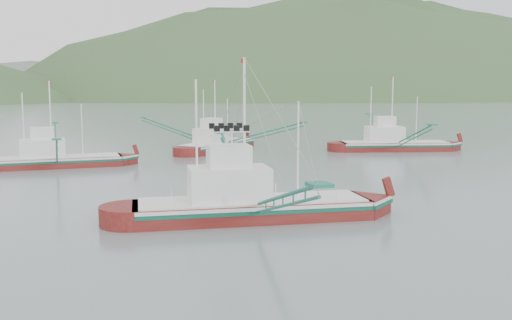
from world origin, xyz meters
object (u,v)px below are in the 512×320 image
object	(u,v)px
bg_boat_left	(55,155)
main_boat	(249,193)
bg_boat_far	(217,134)
bg_boat_right	(394,136)

from	to	relation	value
bg_boat_left	main_boat	bearing A→B (deg)	-68.73
bg_boat_far	bg_boat_left	distance (m)	23.52
main_boat	bg_boat_far	bearing A→B (deg)	85.07
bg_boat_right	bg_boat_left	bearing A→B (deg)	-162.09
bg_boat_far	bg_boat_right	bearing A→B (deg)	-62.46
main_boat	bg_boat_left	distance (m)	32.93
bg_boat_far	bg_boat_right	world-z (taller)	bg_boat_right
bg_boat_left	bg_boat_right	world-z (taller)	bg_boat_right
main_boat	bg_boat_right	world-z (taller)	main_boat
bg_boat_left	bg_boat_right	distance (m)	44.30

